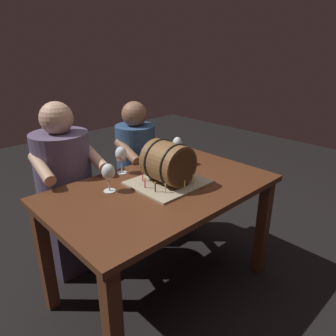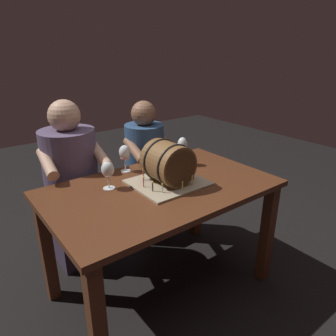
{
  "view_description": "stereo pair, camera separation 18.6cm",
  "coord_description": "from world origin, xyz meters",
  "px_view_note": "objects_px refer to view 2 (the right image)",
  "views": [
    {
      "loc": [
        -1.14,
        -1.25,
        1.53
      ],
      "look_at": [
        0.06,
        0.01,
        0.85
      ],
      "focal_mm": 33.47,
      "sensor_mm": 36.0,
      "label": 1
    },
    {
      "loc": [
        -0.99,
        -1.37,
        1.53
      ],
      "look_at": [
        0.06,
        0.01,
        0.85
      ],
      "focal_mm": 33.47,
      "sensor_mm": 36.0,
      "label": 2
    }
  ],
  "objects_px": {
    "wine_glass_red": "(182,147)",
    "person_seated_left": "(73,189)",
    "dining_table": "(161,203)",
    "wine_glass_rose": "(125,153)",
    "wine_glass_empty": "(108,170)",
    "person_seated_right": "(146,177)",
    "barrel_cake": "(168,165)"
  },
  "relations": [
    {
      "from": "wine_glass_red",
      "to": "person_seated_left",
      "type": "xyz_separation_m",
      "value": [
        -0.63,
        0.44,
        -0.3
      ]
    },
    {
      "from": "dining_table",
      "to": "wine_glass_red",
      "type": "bearing_deg",
      "value": 31.29
    },
    {
      "from": "dining_table",
      "to": "wine_glass_red",
      "type": "xyz_separation_m",
      "value": [
        0.33,
        0.2,
        0.25
      ]
    },
    {
      "from": "wine_glass_rose",
      "to": "wine_glass_empty",
      "type": "xyz_separation_m",
      "value": [
        -0.21,
        -0.18,
        -0.01
      ]
    },
    {
      "from": "wine_glass_empty",
      "to": "person_seated_right",
      "type": "bearing_deg",
      "value": 40.39
    },
    {
      "from": "wine_glass_red",
      "to": "barrel_cake",
      "type": "bearing_deg",
      "value": -144.63
    },
    {
      "from": "barrel_cake",
      "to": "wine_glass_rose",
      "type": "relative_size",
      "value": 2.35
    },
    {
      "from": "wine_glass_rose",
      "to": "person_seated_left",
      "type": "bearing_deg",
      "value": 129.99
    },
    {
      "from": "dining_table",
      "to": "person_seated_right",
      "type": "bearing_deg",
      "value": 64.45
    },
    {
      "from": "person_seated_right",
      "to": "wine_glass_rose",
      "type": "bearing_deg",
      "value": -139.15
    },
    {
      "from": "barrel_cake",
      "to": "wine_glass_red",
      "type": "bearing_deg",
      "value": 35.37
    },
    {
      "from": "dining_table",
      "to": "person_seated_right",
      "type": "relative_size",
      "value": 1.19
    },
    {
      "from": "wine_glass_red",
      "to": "person_seated_left",
      "type": "relative_size",
      "value": 0.16
    },
    {
      "from": "person_seated_left",
      "to": "wine_glass_rose",
      "type": "bearing_deg",
      "value": -50.01
    },
    {
      "from": "person_seated_right",
      "to": "wine_glass_empty",
      "type": "bearing_deg",
      "value": -139.61
    },
    {
      "from": "wine_glass_rose",
      "to": "wine_glass_red",
      "type": "xyz_separation_m",
      "value": [
        0.38,
        -0.14,
        0.01
      ]
    },
    {
      "from": "wine_glass_rose",
      "to": "person_seated_left",
      "type": "xyz_separation_m",
      "value": [
        -0.26,
        0.31,
        -0.29
      ]
    },
    {
      "from": "dining_table",
      "to": "person_seated_left",
      "type": "relative_size",
      "value": 1.12
    },
    {
      "from": "wine_glass_rose",
      "to": "person_seated_left",
      "type": "distance_m",
      "value": 0.5
    },
    {
      "from": "dining_table",
      "to": "wine_glass_empty",
      "type": "distance_m",
      "value": 0.38
    },
    {
      "from": "wine_glass_rose",
      "to": "wine_glass_red",
      "type": "height_order",
      "value": "wine_glass_red"
    },
    {
      "from": "wine_glass_empty",
      "to": "person_seated_right",
      "type": "xyz_separation_m",
      "value": [
        0.57,
        0.48,
        -0.35
      ]
    },
    {
      "from": "wine_glass_empty",
      "to": "dining_table",
      "type": "bearing_deg",
      "value": -31.05
    },
    {
      "from": "dining_table",
      "to": "wine_glass_rose",
      "type": "bearing_deg",
      "value": 98.34
    },
    {
      "from": "person_seated_left",
      "to": "barrel_cake",
      "type": "bearing_deg",
      "value": -60.26
    },
    {
      "from": "wine_glass_rose",
      "to": "person_seated_left",
      "type": "relative_size",
      "value": 0.15
    },
    {
      "from": "wine_glass_rose",
      "to": "person_seated_right",
      "type": "height_order",
      "value": "person_seated_right"
    },
    {
      "from": "barrel_cake",
      "to": "person_seated_right",
      "type": "relative_size",
      "value": 0.37
    },
    {
      "from": "wine_glass_rose",
      "to": "wine_glass_empty",
      "type": "distance_m",
      "value": 0.28
    },
    {
      "from": "barrel_cake",
      "to": "person_seated_right",
      "type": "distance_m",
      "value": 0.77
    },
    {
      "from": "dining_table",
      "to": "wine_glass_rose",
      "type": "distance_m",
      "value": 0.41
    },
    {
      "from": "wine_glass_red",
      "to": "person_seated_right",
      "type": "height_order",
      "value": "person_seated_right"
    }
  ]
}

